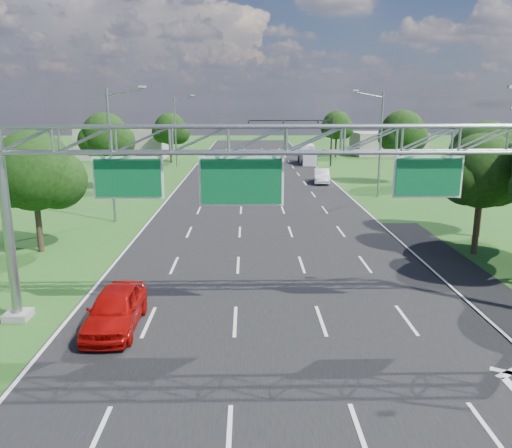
{
  "coord_description": "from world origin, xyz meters",
  "views": [
    {
      "loc": [
        -1.29,
        -7.81,
        8.84
      ],
      "look_at": [
        -0.88,
        13.98,
        3.6
      ],
      "focal_mm": 35.0,
      "sensor_mm": 36.0,
      "label": 1
    }
  ],
  "objects_px": {
    "box_truck": "(307,155)",
    "sign_gantry": "(287,155)",
    "traffic_signal": "(307,131)",
    "red_coupe": "(115,309)"
  },
  "relations": [
    {
      "from": "box_truck",
      "to": "sign_gantry",
      "type": "bearing_deg",
      "value": -93.94
    },
    {
      "from": "traffic_signal",
      "to": "box_truck",
      "type": "xyz_separation_m",
      "value": [
        0.52,
        3.76,
        -3.83
      ]
    },
    {
      "from": "traffic_signal",
      "to": "box_truck",
      "type": "height_order",
      "value": "traffic_signal"
    },
    {
      "from": "box_truck",
      "to": "traffic_signal",
      "type": "bearing_deg",
      "value": -94.13
    },
    {
      "from": "traffic_signal",
      "to": "sign_gantry",
      "type": "bearing_deg",
      "value": -97.68
    },
    {
      "from": "red_coupe",
      "to": "traffic_signal",
      "type": "bearing_deg",
      "value": 74.73
    },
    {
      "from": "sign_gantry",
      "to": "red_coupe",
      "type": "xyz_separation_m",
      "value": [
        -6.94,
        -1.0,
        -6.07
      ]
    },
    {
      "from": "sign_gantry",
      "to": "box_truck",
      "type": "relative_size",
      "value": 3.15
    },
    {
      "from": "sign_gantry",
      "to": "traffic_signal",
      "type": "height_order",
      "value": "sign_gantry"
    },
    {
      "from": "traffic_signal",
      "to": "red_coupe",
      "type": "bearing_deg",
      "value": -104.62
    }
  ]
}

